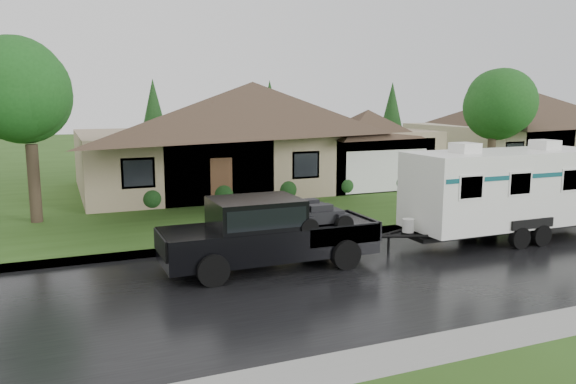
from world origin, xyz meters
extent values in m
plane|color=#2C4C18|center=(0.00, 0.00, 0.00)|extent=(140.00, 140.00, 0.00)
cube|color=black|center=(0.00, -2.00, 0.01)|extent=(140.00, 8.00, 0.01)
cube|color=gray|center=(0.00, 2.25, 0.07)|extent=(140.00, 0.50, 0.15)
cube|color=#2C4C18|center=(0.00, 15.00, 0.07)|extent=(140.00, 26.00, 0.15)
cube|color=tan|center=(2.00, 14.00, 1.65)|extent=(18.00, 10.00, 3.00)
pyramid|color=#3A2D20|center=(2.00, 14.00, 5.75)|extent=(19.44, 10.80, 2.60)
cube|color=tan|center=(7.40, 11.00, 1.50)|extent=(5.76, 4.00, 2.70)
cube|color=tan|center=(22.00, 14.50, 1.65)|extent=(14.00, 9.00, 3.00)
pyramid|color=#3A2D20|center=(22.00, 14.50, 5.45)|extent=(15.12, 9.72, 2.30)
cylinder|color=#382B1E|center=(-8.82, 8.20, 1.65)|extent=(0.44, 0.44, 2.99)
sphere|color=#216220|center=(-8.82, 8.20, 4.92)|extent=(4.13, 4.13, 4.13)
cylinder|color=#382B1E|center=(13.38, 8.29, 1.54)|extent=(0.42, 0.42, 2.78)
sphere|color=#215E1E|center=(13.38, 8.29, 4.58)|extent=(3.83, 3.83, 3.83)
sphere|color=#143814|center=(-4.30, 9.30, 0.65)|extent=(1.00, 1.00, 1.00)
sphere|color=#143814|center=(-1.15, 9.30, 0.65)|extent=(1.00, 1.00, 1.00)
sphere|color=#143814|center=(2.00, 9.30, 0.65)|extent=(1.00, 1.00, 1.00)
sphere|color=#143814|center=(5.15, 9.30, 0.65)|extent=(1.00, 1.00, 1.00)
sphere|color=#143814|center=(8.30, 9.30, 0.65)|extent=(1.00, 1.00, 1.00)
cube|color=black|center=(-2.46, -0.30, 0.80)|extent=(6.15, 2.05, 0.88)
cube|color=black|center=(-4.72, -0.30, 1.08)|extent=(1.64, 2.00, 0.36)
cube|color=black|center=(-2.87, -0.30, 1.59)|extent=(2.46, 1.93, 0.92)
cube|color=black|center=(-2.87, -0.30, 1.64)|extent=(2.26, 1.97, 0.56)
cube|color=black|center=(-0.51, -0.30, 1.01)|extent=(2.26, 1.95, 0.06)
cylinder|color=black|center=(-4.41, -1.31, 0.43)|extent=(0.86, 0.33, 0.86)
cylinder|color=black|center=(-4.41, 0.70, 0.43)|extent=(0.86, 0.33, 0.86)
cylinder|color=black|center=(-0.51, -1.31, 0.43)|extent=(0.86, 0.33, 0.86)
cylinder|color=black|center=(-0.51, 0.70, 0.43)|extent=(0.86, 0.33, 0.86)
cube|color=white|center=(6.24, -0.30, 1.82)|extent=(7.18, 2.46, 2.51)
cube|color=black|center=(6.24, -0.30, 0.41)|extent=(7.59, 1.23, 0.14)
cube|color=#0B4B53|center=(6.24, -0.30, 2.37)|extent=(7.04, 2.48, 0.14)
cube|color=white|center=(4.39, -0.30, 3.24)|extent=(0.72, 0.82, 0.33)
cube|color=white|center=(7.88, -0.30, 3.24)|extent=(0.72, 0.82, 0.33)
cylinder|color=black|center=(5.78, -1.51, 0.36)|extent=(0.72, 0.25, 0.72)
cylinder|color=black|center=(5.78, 0.91, 0.36)|extent=(0.72, 0.25, 0.72)
cylinder|color=black|center=(6.70, -1.51, 0.36)|extent=(0.72, 0.25, 0.72)
cylinder|color=black|center=(6.70, 0.91, 0.36)|extent=(0.72, 0.25, 0.72)
camera|label=1|loc=(-7.98, -15.00, 4.79)|focal=35.00mm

